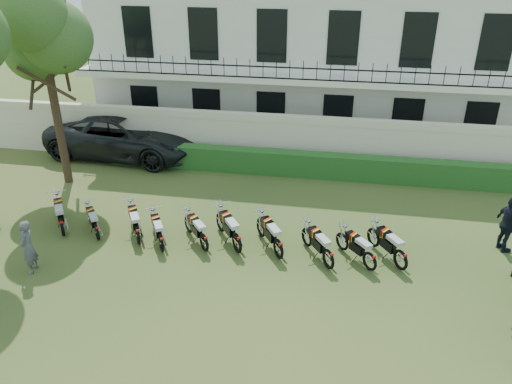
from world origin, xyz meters
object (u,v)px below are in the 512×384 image
motorcycle_0 (61,223)px  motorcycle_6 (278,244)px  inspector (28,247)px  tree_west_near (42,30)px  motorcycle_3 (161,239)px  motorcycle_2 (137,231)px  motorcycle_8 (370,257)px  motorcycle_9 (401,255)px  suv (125,135)px  motorcycle_1 (96,228)px  motorcycle_5 (237,238)px  motorcycle_7 (329,255)px  officer_5 (508,224)px  motorcycle_4 (204,238)px

motorcycle_0 → motorcycle_6: bearing=-33.2°
motorcycle_0 → inspector: size_ratio=1.04×
tree_west_near → motorcycle_3: 8.78m
motorcycle_2 → motorcycle_8: 7.22m
motorcycle_9 → suv: size_ratio=0.25×
motorcycle_8 → suv: 12.81m
motorcycle_1 → inspector: (-1.11, -1.93, 0.40)m
motorcycle_5 → motorcycle_0: bearing=145.6°
tree_west_near → motorcycle_8: 13.60m
motorcycle_7 → motorcycle_8: size_ratio=1.15×
motorcycle_6 → motorcycle_7: motorcycle_6 is taller
motorcycle_5 → motorcycle_6: 1.30m
motorcycle_9 → inspector: size_ratio=1.04×
motorcycle_3 → inspector: (-3.39, -1.63, 0.37)m
motorcycle_2 → suv: suv is taller
motorcycle_3 → motorcycle_9: 7.23m
tree_west_near → motorcycle_8: bearing=-19.5°
motorcycle_5 → officer_5: 8.33m
motorcycle_2 → inspector: (-2.51, -1.91, 0.34)m
tree_west_near → inspector: tree_west_near is taller
motorcycle_6 → motorcycle_2: bearing=147.8°
motorcycle_2 → motorcycle_0: bearing=149.1°
motorcycle_5 → motorcycle_6: (1.30, -0.09, -0.01)m
tree_west_near → motorcycle_3: size_ratio=4.85×
motorcycle_9 → motorcycle_3: bearing=149.4°
motorcycle_1 → suv: 7.29m
motorcycle_6 → inspector: size_ratio=1.06×
tree_west_near → motorcycle_8: tree_west_near is taller
motorcycle_1 → officer_5: officer_5 is taller
motorcycle_6 → motorcycle_1: bearing=147.8°
motorcycle_5 → motorcycle_7: size_ratio=1.05×
motorcycle_2 → motorcycle_7: 6.03m
motorcycle_7 → suv: (-9.39, 7.32, 0.46)m
motorcycle_4 → motorcycle_9: (5.92, 0.04, 0.03)m
motorcycle_0 → suv: suv is taller
motorcycle_1 → motorcycle_4: motorcycle_4 is taller
motorcycle_4 → motorcycle_8: (5.03, -0.15, -0.01)m
motorcycle_3 → motorcycle_4: 1.33m
motorcycle_4 → suv: suv is taller
motorcycle_0 → inspector: bearing=-119.3°
tree_west_near → motorcycle_9: tree_west_near is taller
motorcycle_5 → motorcycle_9: motorcycle_5 is taller
motorcycle_1 → motorcycle_5: bearing=-37.3°
motorcycle_1 → suv: size_ratio=0.21×
tree_west_near → motorcycle_1: 7.44m
motorcycle_9 → motorcycle_1: bearing=147.0°
motorcycle_0 → motorcycle_9: 10.73m
motorcycle_3 → motorcycle_4: size_ratio=1.08×
motorcycle_2 → motorcycle_9: bearing=-29.8°
motorcycle_0 → suv: size_ratio=0.25×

